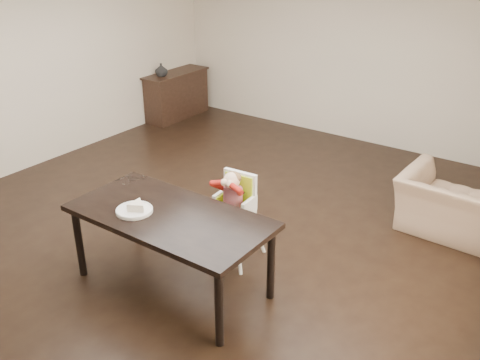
{
  "coord_description": "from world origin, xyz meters",
  "views": [
    {
      "loc": [
        3.31,
        -3.95,
        2.99
      ],
      "look_at": [
        0.76,
        -0.38,
        0.92
      ],
      "focal_mm": 40.0,
      "sensor_mm": 36.0,
      "label": 1
    }
  ],
  "objects_px": {
    "high_chair": "(234,197)",
    "armchair": "(452,195)",
    "dining_table": "(170,222)",
    "sideboard": "(177,95)"
  },
  "relations": [
    {
      "from": "dining_table",
      "to": "armchair",
      "type": "bearing_deg",
      "value": 54.58
    },
    {
      "from": "dining_table",
      "to": "sideboard",
      "type": "distance_m",
      "value": 4.92
    },
    {
      "from": "armchair",
      "to": "dining_table",
      "type": "bearing_deg",
      "value": 56.58
    },
    {
      "from": "high_chair",
      "to": "armchair",
      "type": "xyz_separation_m",
      "value": [
        1.59,
        1.73,
        -0.22
      ]
    },
    {
      "from": "armchair",
      "to": "sideboard",
      "type": "bearing_deg",
      "value": -11.94
    },
    {
      "from": "armchair",
      "to": "sideboard",
      "type": "distance_m",
      "value": 5.13
    },
    {
      "from": "dining_table",
      "to": "sideboard",
      "type": "bearing_deg",
      "value": 131.13
    },
    {
      "from": "dining_table",
      "to": "high_chair",
      "type": "distance_m",
      "value": 0.75
    },
    {
      "from": "armchair",
      "to": "sideboard",
      "type": "relative_size",
      "value": 0.8
    },
    {
      "from": "high_chair",
      "to": "armchair",
      "type": "distance_m",
      "value": 2.36
    }
  ]
}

